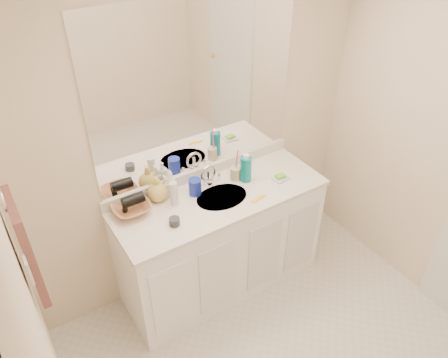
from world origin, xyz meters
name	(u,v)px	position (x,y,z in m)	size (l,w,h in m)	color
wall_back	(199,138)	(0.00, 1.30, 1.20)	(2.60, 0.02, 2.40)	beige
vanity_cabinet	(220,243)	(0.00, 1.02, 0.42)	(1.50, 0.55, 0.85)	white
countertop	(220,197)	(0.00, 1.02, 0.86)	(1.52, 0.57, 0.03)	white
backsplash	(201,172)	(0.00, 1.29, 0.92)	(1.52, 0.03, 0.08)	silver
sink_basin	(222,198)	(0.00, 1.00, 0.87)	(0.37, 0.37, 0.02)	beige
faucet	(208,177)	(0.00, 1.18, 0.94)	(0.02, 0.02, 0.11)	silver
mirror	(197,90)	(0.00, 1.29, 1.56)	(1.48, 0.01, 1.20)	white
blue_mug	(195,187)	(-0.14, 1.13, 0.94)	(0.09, 0.09, 0.12)	#1727A2
tan_cup	(235,174)	(0.19, 1.13, 0.93)	(0.07, 0.07, 0.10)	#C2B289
toothbrush	(237,161)	(0.20, 1.13, 1.03)	(0.01, 0.01, 0.20)	#FF4379
mouthwash_bottle	(246,169)	(0.25, 1.08, 0.98)	(0.08, 0.08, 0.19)	#0B7E87
soap_dish	(280,178)	(0.47, 0.95, 0.89)	(0.11, 0.09, 0.01)	silver
green_soap	(281,176)	(0.47, 0.95, 0.90)	(0.07, 0.05, 0.02)	#75D935
orange_comb	(259,199)	(0.20, 0.85, 0.88)	(0.13, 0.03, 0.01)	yellow
dark_jar	(174,221)	(-0.40, 0.93, 0.90)	(0.07, 0.07, 0.05)	#2F3035
extra_white_bottle	(174,193)	(-0.31, 1.11, 0.97)	(0.05, 0.05, 0.17)	silver
soap_bottle_white	(171,183)	(-0.27, 1.23, 0.97)	(0.07, 0.07, 0.18)	white
soap_bottle_cream	(165,186)	(-0.32, 1.22, 0.96)	(0.07, 0.08, 0.16)	beige
soap_bottle_yellow	(157,189)	(-0.38, 1.22, 0.97)	(0.14, 0.14, 0.18)	#D7BA53
wicker_basket	(131,208)	(-0.58, 1.19, 0.91)	(0.25, 0.25, 0.06)	#B37348
hair_dryer	(133,200)	(-0.56, 1.19, 0.97)	(0.07, 0.07, 0.14)	black
towel_ring	(3,201)	(-1.27, 0.77, 1.55)	(0.11, 0.11, 0.01)	silver
hand_towel	(26,248)	(-1.25, 0.77, 1.25)	(0.04, 0.32, 0.55)	brown
switch_plate	(28,269)	(-1.27, 0.57, 1.30)	(0.01, 0.09, 0.13)	silver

